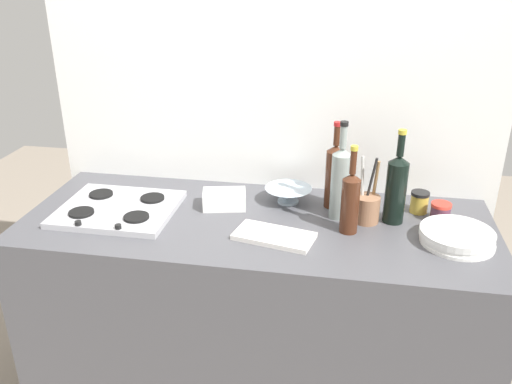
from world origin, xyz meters
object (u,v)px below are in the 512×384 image
at_px(mixing_bowl, 288,194).
at_px(cutting_board, 274,236).
at_px(plate_stack, 457,237).
at_px(condiment_jar_rear, 440,212).
at_px(utensil_crock, 367,207).
at_px(condiment_jar_front, 419,202).
at_px(wine_bottle_mid_left, 350,201).
at_px(butter_dish, 224,199).
at_px(wine_bottle_leftmost, 334,175).
at_px(wine_bottle_mid_right, 396,187).
at_px(stovetop_hob, 118,209).
at_px(wine_bottle_rightmost, 340,181).

bearing_deg(mixing_bowl, cutting_board, -92.24).
xyz_separation_m(plate_stack, condiment_jar_rear, (-0.04, 0.17, 0.01)).
distance_m(utensil_crock, condiment_jar_rear, 0.28).
distance_m(utensil_crock, cutting_board, 0.38).
bearing_deg(condiment_jar_rear, condiment_jar_front, 138.69).
relative_size(wine_bottle_mid_left, butter_dish, 1.95).
height_order(wine_bottle_leftmost, wine_bottle_mid_left, wine_bottle_leftmost).
bearing_deg(utensil_crock, wine_bottle_mid_right, 9.89).
distance_m(stovetop_hob, wine_bottle_mid_right, 1.08).
bearing_deg(butter_dish, mixing_bowl, 20.57).
bearing_deg(condiment_jar_front, utensil_crock, -150.19).
bearing_deg(plate_stack, utensil_crock, 159.60).
height_order(butter_dish, utensil_crock, utensil_crock).
bearing_deg(mixing_bowl, stovetop_hob, -162.35).
xyz_separation_m(wine_bottle_mid_right, utensil_crock, (-0.10, -0.02, -0.08)).
height_order(plate_stack, wine_bottle_rightmost, wine_bottle_rightmost).
xyz_separation_m(wine_bottle_mid_right, condiment_jar_front, (0.10, 0.10, -0.10)).
xyz_separation_m(wine_bottle_rightmost, condiment_jar_front, (0.31, 0.10, -0.11)).
relative_size(wine_bottle_leftmost, cutting_board, 1.25).
bearing_deg(wine_bottle_leftmost, mixing_bowl, 178.30).
relative_size(stovetop_hob, cutting_board, 1.57).
distance_m(stovetop_hob, cutting_board, 0.65).
xyz_separation_m(wine_bottle_mid_left, cutting_board, (-0.26, -0.10, -0.11)).
bearing_deg(wine_bottle_rightmost, mixing_bowl, 153.89).
relative_size(plate_stack, butter_dish, 1.54).
height_order(wine_bottle_mid_right, utensil_crock, wine_bottle_mid_right).
bearing_deg(utensil_crock, wine_bottle_leftmost, 139.40).
xyz_separation_m(stovetop_hob, butter_dish, (0.40, 0.11, 0.02)).
height_order(wine_bottle_leftmost, mixing_bowl, wine_bottle_leftmost).
relative_size(mixing_bowl, condiment_jar_rear, 2.51).
distance_m(plate_stack, wine_bottle_mid_left, 0.39).
height_order(wine_bottle_leftmost, wine_bottle_rightmost, wine_bottle_rightmost).
bearing_deg(cutting_board, stovetop_hob, 170.51).
distance_m(wine_bottle_mid_left, condiment_jar_front, 0.35).
height_order(stovetop_hob, wine_bottle_mid_left, wine_bottle_mid_left).
distance_m(stovetop_hob, butter_dish, 0.42).
bearing_deg(butter_dish, cutting_board, -43.35).
xyz_separation_m(wine_bottle_leftmost, condiment_jar_front, (0.34, 0.01, -0.09)).
bearing_deg(butter_dish, wine_bottle_rightmost, -1.14).
height_order(wine_bottle_rightmost, butter_dish, wine_bottle_rightmost).
bearing_deg(butter_dish, condiment_jar_rear, 1.97).
relative_size(wine_bottle_rightmost, condiment_jar_rear, 5.02).
relative_size(wine_bottle_mid_right, wine_bottle_rightmost, 0.95).
relative_size(wine_bottle_leftmost, wine_bottle_rightmost, 0.92).
distance_m(mixing_bowl, condiment_jar_rear, 0.59).
distance_m(wine_bottle_mid_left, cutting_board, 0.30).
distance_m(plate_stack, cutting_board, 0.64).
xyz_separation_m(stovetop_hob, condiment_jar_front, (1.17, 0.21, 0.03)).
bearing_deg(wine_bottle_mid_left, cutting_board, -158.79).
xyz_separation_m(wine_bottle_leftmost, butter_dish, (-0.43, -0.09, -0.10)).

